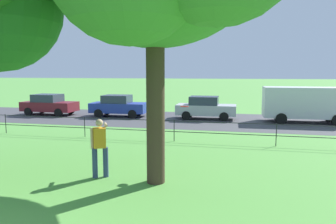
{
  "coord_description": "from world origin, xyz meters",
  "views": [
    {
      "loc": [
        5.16,
        -3.25,
        3.19
      ],
      "look_at": [
        2.58,
        8.24,
        1.71
      ],
      "focal_mm": 34.18,
      "sensor_mm": 36.0,
      "label": 1
    }
  ],
  "objects_px": {
    "frisbee": "(184,106)",
    "car_maroon_far_right": "(49,104)",
    "person_thrower": "(100,146)",
    "car_silver_center": "(206,108)",
    "panel_van_far_left": "(305,103)",
    "car_blue_right": "(119,106)"
  },
  "relations": [
    {
      "from": "frisbee",
      "to": "car_blue_right",
      "type": "height_order",
      "value": "frisbee"
    },
    {
      "from": "panel_van_far_left",
      "to": "car_blue_right",
      "type": "bearing_deg",
      "value": 179.68
    },
    {
      "from": "frisbee",
      "to": "car_maroon_far_right",
      "type": "xyz_separation_m",
      "value": [
        -12.13,
        11.1,
        -1.31
      ]
    },
    {
      "from": "frisbee",
      "to": "car_blue_right",
      "type": "xyz_separation_m",
      "value": [
        -6.75,
        11.41,
        -1.31
      ]
    },
    {
      "from": "person_thrower",
      "to": "car_maroon_far_right",
      "type": "distance_m",
      "value": 15.83
    },
    {
      "from": "frisbee",
      "to": "car_maroon_far_right",
      "type": "bearing_deg",
      "value": 137.55
    },
    {
      "from": "person_thrower",
      "to": "car_blue_right",
      "type": "xyz_separation_m",
      "value": [
        -4.4,
        12.75,
        -0.19
      ]
    },
    {
      "from": "car_maroon_far_right",
      "to": "panel_van_far_left",
      "type": "height_order",
      "value": "panel_van_far_left"
    },
    {
      "from": "frisbee",
      "to": "car_silver_center",
      "type": "xyz_separation_m",
      "value": [
        -0.51,
        11.52,
        -1.31
      ]
    },
    {
      "from": "frisbee",
      "to": "car_blue_right",
      "type": "relative_size",
      "value": 0.08
    },
    {
      "from": "car_blue_right",
      "to": "car_silver_center",
      "type": "xyz_separation_m",
      "value": [
        6.24,
        0.12,
        0.0
      ]
    },
    {
      "from": "frisbee",
      "to": "car_maroon_far_right",
      "type": "height_order",
      "value": "frisbee"
    },
    {
      "from": "car_blue_right",
      "to": "panel_van_far_left",
      "type": "relative_size",
      "value": 0.8
    },
    {
      "from": "person_thrower",
      "to": "car_silver_center",
      "type": "bearing_deg",
      "value": 81.85
    },
    {
      "from": "car_silver_center",
      "to": "panel_van_far_left",
      "type": "height_order",
      "value": "panel_van_far_left"
    },
    {
      "from": "person_thrower",
      "to": "frisbee",
      "type": "height_order",
      "value": "frisbee"
    },
    {
      "from": "frisbee",
      "to": "panel_van_far_left",
      "type": "relative_size",
      "value": 0.06
    },
    {
      "from": "person_thrower",
      "to": "car_silver_center",
      "type": "relative_size",
      "value": 0.45
    },
    {
      "from": "person_thrower",
      "to": "frisbee",
      "type": "xyz_separation_m",
      "value": [
        2.35,
        1.34,
        1.11
      ]
    },
    {
      "from": "panel_van_far_left",
      "to": "car_maroon_far_right",
      "type": "bearing_deg",
      "value": -179.23
    },
    {
      "from": "panel_van_far_left",
      "to": "frisbee",
      "type": "bearing_deg",
      "value": -116.89
    },
    {
      "from": "car_silver_center",
      "to": "panel_van_far_left",
      "type": "xyz_separation_m",
      "value": [
        6.26,
        -0.18,
        0.49
      ]
    }
  ]
}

